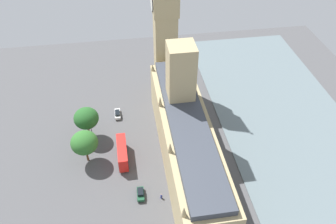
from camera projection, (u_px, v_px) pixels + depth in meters
name	position (u px, v px, depth m)	size (l,w,h in m)	color
ground_plane	(178.00, 163.00, 93.82)	(140.82, 140.82, 0.00)	#4C4C4F
river_thames	(301.00, 148.00, 97.83)	(39.89, 126.74, 0.25)	slate
parliament_building	(186.00, 137.00, 89.40)	(12.23, 55.13, 30.35)	tan
clock_tower	(165.00, 19.00, 102.18)	(7.67, 7.67, 49.79)	tan
car_white_near_tower	(118.00, 114.00, 107.78)	(1.81, 4.56, 1.74)	silver
double_decker_bus_by_river_gate	(122.00, 152.00, 93.16)	(2.76, 10.53, 4.75)	red
car_dark_green_under_trees	(141.00, 194.00, 85.14)	(1.93, 4.15, 1.74)	#19472D
pedestrian_leading	(161.00, 196.00, 84.76)	(0.64, 0.57, 1.52)	navy
plane_tree_kerbside	(84.00, 143.00, 90.17)	(7.17, 7.17, 9.81)	brown
plane_tree_far_end	(86.00, 118.00, 96.99)	(6.99, 6.99, 10.01)	brown
street_lamp_corner	(91.00, 127.00, 97.72)	(0.56, 0.56, 6.81)	black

